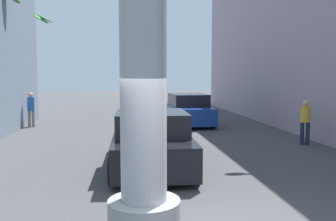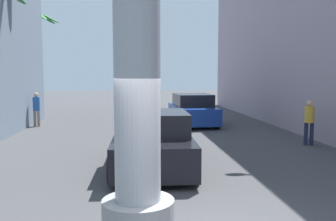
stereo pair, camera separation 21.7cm
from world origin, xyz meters
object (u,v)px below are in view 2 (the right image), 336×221
object	(u,v)px
car_lead	(152,142)
pedestrian_far_left	(36,107)
pedestrian_mid_right	(309,119)
palm_tree_mid_right	(299,25)
street_lamp	(334,28)
palm_tree_far_left	(37,52)
car_far	(193,110)

from	to	relation	value
car_lead	pedestrian_far_left	size ratio (longest dim) A/B	2.92
pedestrian_mid_right	pedestrian_far_left	world-z (taller)	pedestrian_far_left
palm_tree_mid_right	pedestrian_far_left	bearing A→B (deg)	168.61
street_lamp	palm_tree_far_left	size ratio (longest dim) A/B	1.06
street_lamp	pedestrian_far_left	distance (m)	13.56
street_lamp	car_far	bearing A→B (deg)	120.04
car_far	palm_tree_far_left	xyz separation A→B (m)	(-8.82, 5.08, 3.17)
street_lamp	palm_tree_mid_right	xyz separation A→B (m)	(0.62, 4.10, 0.61)
car_far	palm_tree_mid_right	bearing A→B (deg)	-28.57
car_lead	pedestrian_far_left	distance (m)	10.02
pedestrian_mid_right	street_lamp	bearing A→B (deg)	-51.61
street_lamp	pedestrian_mid_right	bearing A→B (deg)	128.39
car_lead	pedestrian_far_left	xyz separation A→B (m)	(-5.20, 8.56, 0.26)
car_lead	car_far	size ratio (longest dim) A/B	1.09
street_lamp	pedestrian_mid_right	size ratio (longest dim) A/B	4.15
car_far	pedestrian_mid_right	distance (m)	6.75
street_lamp	palm_tree_mid_right	size ratio (longest dim) A/B	0.81
car_lead	palm_tree_mid_right	bearing A→B (deg)	41.66
palm_tree_far_left	pedestrian_far_left	xyz separation A→B (m)	(1.10, -5.03, -2.94)
car_far	palm_tree_mid_right	xyz separation A→B (m)	(4.37, -2.38, 3.99)
street_lamp	pedestrian_far_left	bearing A→B (deg)	150.32
car_far	palm_tree_far_left	world-z (taller)	palm_tree_far_left
palm_tree_mid_right	car_lead	bearing A→B (deg)	-138.34
pedestrian_far_left	street_lamp	bearing A→B (deg)	-29.68
palm_tree_far_left	pedestrian_mid_right	size ratio (longest dim) A/B	3.93
street_lamp	car_lead	world-z (taller)	street_lamp
palm_tree_far_left	car_lead	bearing A→B (deg)	-65.12
palm_tree_far_left	pedestrian_far_left	size ratio (longest dim) A/B	3.84
palm_tree_far_left	pedestrian_far_left	world-z (taller)	palm_tree_far_left
palm_tree_mid_right	palm_tree_far_left	bearing A→B (deg)	150.50
car_far	pedestrian_far_left	bearing A→B (deg)	179.60
palm_tree_mid_right	pedestrian_far_left	distance (m)	12.88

